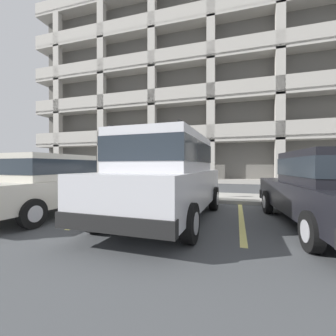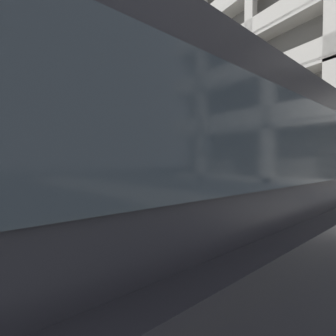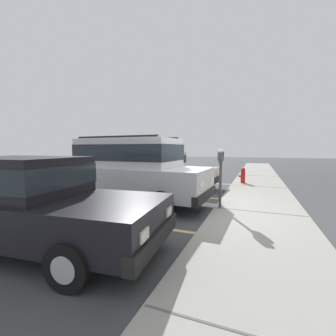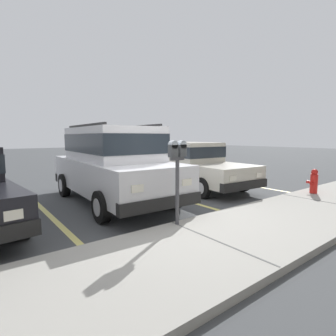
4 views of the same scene
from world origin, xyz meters
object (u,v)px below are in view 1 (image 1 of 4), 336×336
Objects in this scene: silver_suv at (167,173)px; fire_hydrant at (81,184)px; red_sedan at (53,182)px; parking_garage at (217,100)px; dark_hatchback at (332,188)px; parking_meter_near at (191,166)px.

fire_hydrant is (-4.79, 3.02, -0.62)m from silver_suv.
red_sedan is 18.48m from parking_garage.
red_sedan is 6.41m from dark_hatchback.
parking_garage reaches higher than silver_suv.
silver_suv is 5.70m from fire_hydrant.
parking_garage is (-3.54, 16.73, 6.71)m from dark_hatchback.
parking_meter_near is at bearing 91.47° from silver_suv.
silver_suv is 1.05× the size of dark_hatchback.
parking_meter_near is 15.36m from parking_garage.
silver_suv is 1.06× the size of red_sedan.
silver_suv is at bearing 174.88° from dark_hatchback.
red_sedan reaches higher than fire_hydrant.
parking_garage is at bearing 71.59° from fire_hydrant.
parking_garage reaches higher than parking_meter_near.
silver_suv is 0.15× the size of parking_garage.
red_sedan is 0.14× the size of parking_garage.
red_sedan is 6.55× the size of fire_hydrant.
red_sedan is at bearing -173.60° from silver_suv.
fire_hydrant is at bearing 121.68° from red_sedan.
parking_meter_near reaches higher than dark_hatchback.
dark_hatchback is 2.99× the size of parking_meter_near.
fire_hydrant is at bearing 176.47° from parking_meter_near.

